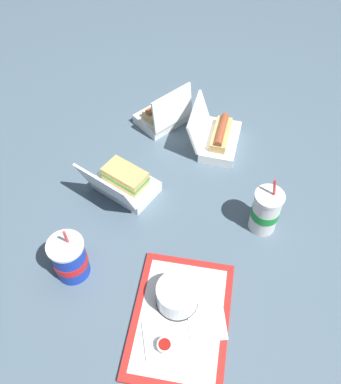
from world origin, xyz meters
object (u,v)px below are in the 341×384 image
at_px(cake_container, 177,296).
at_px(ketchup_cup, 165,346).
at_px(clamshell_sandwich_front, 124,182).
at_px(clamshell_hotdog_left, 163,114).
at_px(soda_cup_corner, 70,258).
at_px(plastic_fork, 145,339).
at_px(soda_cup_right, 266,211).
at_px(food_tray, 181,319).
at_px(clamshell_hotdog_right, 218,137).

xyz_separation_m(cake_container, ketchup_cup, (-0.13, 0.01, -0.02)).
bearing_deg(clamshell_sandwich_front, clamshell_hotdog_left, -9.99).
bearing_deg(soda_cup_corner, clamshell_hotdog_left, -11.38).
xyz_separation_m(plastic_fork, soda_cup_corner, (0.17, 0.25, 0.06)).
relative_size(ketchup_cup, soda_cup_right, 0.18).
height_order(food_tray, soda_cup_corner, soda_cup_corner).
xyz_separation_m(plastic_fork, clamshell_sandwich_front, (0.48, 0.18, 0.03)).
distance_m(plastic_fork, clamshell_hotdog_left, 0.85).
xyz_separation_m(food_tray, soda_cup_right, (0.35, -0.20, 0.07)).
xyz_separation_m(clamshell_sandwich_front, soda_cup_corner, (-0.32, 0.07, 0.03)).
relative_size(clamshell_hotdog_left, soda_cup_corner, 1.11).
height_order(clamshell_hotdog_left, soda_cup_corner, soda_cup_corner).
relative_size(clamshell_hotdog_left, soda_cup_right, 1.05).
bearing_deg(soda_cup_corner, plastic_fork, -123.26).
distance_m(clamshell_sandwich_front, soda_cup_corner, 0.33).
relative_size(plastic_fork, clamshell_sandwich_front, 0.42).
bearing_deg(cake_container, plastic_fork, 152.10).
height_order(food_tray, clamshell_hotdog_left, clamshell_hotdog_left).
xyz_separation_m(food_tray, clamshell_sandwich_front, (0.41, 0.26, 0.04)).
distance_m(plastic_fork, soda_cup_corner, 0.31).
relative_size(clamshell_sandwich_front, clamshell_hotdog_right, 1.19).
bearing_deg(food_tray, clamshell_hotdog_left, 14.40).
relative_size(clamshell_hotdog_left, clamshell_sandwich_front, 0.88).
bearing_deg(soda_cup_corner, ketchup_cup, -120.00).
distance_m(food_tray, cake_container, 0.06).
bearing_deg(clamshell_sandwich_front, plastic_fork, -159.72).
height_order(cake_container, soda_cup_right, soda_cup_right).
bearing_deg(food_tray, ketchup_cup, 162.01).
relative_size(ketchup_cup, clamshell_sandwich_front, 0.15).
relative_size(clamshell_hotdog_right, soda_cup_right, 1.01).
height_order(cake_container, clamshell_hotdog_left, clamshell_hotdog_left).
height_order(plastic_fork, clamshell_sandwich_front, clamshell_sandwich_front).
bearing_deg(clamshell_hotdog_left, soda_cup_corner, 168.62).
bearing_deg(plastic_fork, food_tray, -66.99).
bearing_deg(ketchup_cup, clamshell_hotdog_left, 11.26).
bearing_deg(food_tray, soda_cup_corner, 74.58).
distance_m(food_tray, soda_cup_corner, 0.35).
height_order(ketchup_cup, soda_cup_corner, soda_cup_corner).
distance_m(cake_container, clamshell_sandwich_front, 0.44).
relative_size(cake_container, clamshell_hotdog_left, 0.52).
bearing_deg(soda_cup_right, plastic_fork, 146.43).
height_order(clamshell_sandwich_front, clamshell_hotdog_right, clamshell_sandwich_front).
xyz_separation_m(clamshell_hotdog_right, soda_cup_corner, (-0.59, 0.36, 0.03)).
height_order(cake_container, plastic_fork, cake_container).
xyz_separation_m(clamshell_sandwich_front, clamshell_hotdog_right, (0.27, -0.28, -0.00)).
bearing_deg(plastic_fork, soda_cup_corner, 37.45).
bearing_deg(clamshell_hotdog_left, clamshell_hotdog_right, -111.27).
bearing_deg(ketchup_cup, soda_cup_right, -27.67).
height_order(clamshell_hotdog_right, soda_cup_corner, soda_cup_corner).
relative_size(clamshell_hotdog_left, clamshell_hotdog_right, 1.04).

